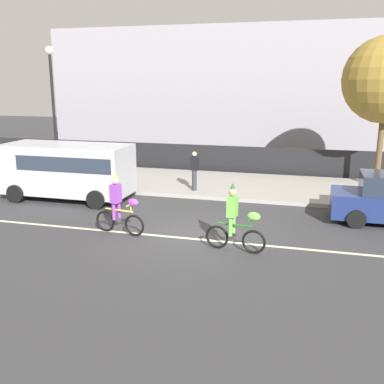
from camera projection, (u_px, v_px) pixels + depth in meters
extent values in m
plane|color=#38383A|center=(193.00, 233.00, 13.84)|extent=(80.00, 80.00, 0.00)
cube|color=beige|center=(188.00, 238.00, 13.37)|extent=(36.00, 0.14, 0.01)
cube|color=#9E9B93|center=(231.00, 185.00, 19.90)|extent=(60.00, 5.00, 0.15)
cube|color=black|center=(242.00, 160.00, 22.47)|extent=(40.00, 0.08, 1.40)
cube|color=#99939E|center=(277.00, 91.00, 29.54)|extent=(28.00, 8.00, 7.78)
torus|color=black|center=(134.00, 225.00, 13.51)|extent=(0.67, 0.18, 0.67)
torus|color=black|center=(105.00, 221.00, 13.93)|extent=(0.67, 0.18, 0.67)
cylinder|color=#E5D84C|center=(119.00, 210.00, 13.62)|extent=(0.96, 0.20, 0.05)
cylinder|color=#E5D84C|center=(115.00, 207.00, 13.66)|extent=(0.04, 0.04, 0.18)
cylinder|color=#E5D84C|center=(131.00, 208.00, 13.42)|extent=(0.04, 0.04, 0.23)
cylinder|color=#E5D84C|center=(131.00, 204.00, 13.39)|extent=(0.11, 0.50, 0.03)
ellipsoid|color=purple|center=(133.00, 202.00, 13.34)|extent=(0.39, 0.25, 0.24)
cube|color=purple|center=(116.00, 194.00, 13.53)|extent=(0.29, 0.35, 0.56)
sphere|color=beige|center=(115.00, 181.00, 13.44)|extent=(0.22, 0.22, 0.22)
cone|color=#E5D84C|center=(115.00, 175.00, 13.39)|extent=(0.14, 0.14, 0.16)
cylinder|color=purple|center=(114.00, 212.00, 13.54)|extent=(0.11, 0.11, 0.48)
cylinder|color=purple|center=(119.00, 210.00, 13.79)|extent=(0.11, 0.11, 0.48)
torus|color=black|center=(254.00, 242.00, 12.13)|extent=(0.67, 0.16, 0.67)
torus|color=black|center=(217.00, 237.00, 12.52)|extent=(0.67, 0.16, 0.67)
cylinder|color=#266626|center=(235.00, 225.00, 12.22)|extent=(0.96, 0.18, 0.05)
cylinder|color=#266626|center=(230.00, 221.00, 12.26)|extent=(0.04, 0.04, 0.18)
cylinder|color=#266626|center=(251.00, 223.00, 12.04)|extent=(0.04, 0.04, 0.23)
cylinder|color=#266626|center=(251.00, 219.00, 12.01)|extent=(0.10, 0.50, 0.03)
ellipsoid|color=#72CC4C|center=(254.00, 216.00, 11.96)|extent=(0.38, 0.25, 0.24)
cube|color=#72CC4C|center=(232.00, 207.00, 12.14)|extent=(0.28, 0.35, 0.56)
sphere|color=tan|center=(233.00, 192.00, 12.04)|extent=(0.22, 0.22, 0.22)
cone|color=#266626|center=(233.00, 186.00, 12.00)|extent=(0.14, 0.14, 0.16)
cylinder|color=#72CC4C|center=(230.00, 227.00, 12.14)|extent=(0.11, 0.11, 0.48)
cylinder|color=#72CC4C|center=(233.00, 224.00, 12.40)|extent=(0.11, 0.11, 0.48)
cube|color=silver|center=(67.00, 169.00, 17.56)|extent=(5.00, 2.00, 1.90)
cube|color=#283342|center=(76.00, 160.00, 17.37)|extent=(3.90, 2.02, 0.56)
cylinder|color=black|center=(96.00, 200.00, 16.40)|extent=(0.70, 0.22, 0.70)
cylinder|color=black|center=(119.00, 187.00, 18.27)|extent=(0.70, 0.22, 0.70)
cylinder|color=black|center=(16.00, 194.00, 17.27)|extent=(0.70, 0.22, 0.70)
cylinder|color=black|center=(45.00, 183.00, 19.14)|extent=(0.70, 0.22, 0.70)
cylinder|color=black|center=(356.00, 219.00, 14.25)|extent=(0.60, 0.20, 0.60)
cylinder|color=black|center=(352.00, 205.00, 15.86)|extent=(0.60, 0.20, 0.60)
cylinder|color=black|center=(54.00, 120.00, 19.78)|extent=(0.12, 0.12, 5.50)
sphere|color=#EAEACC|center=(49.00, 50.00, 19.08)|extent=(0.36, 0.36, 0.36)
cylinder|color=brown|center=(380.00, 149.00, 18.95)|extent=(0.24, 0.24, 3.22)
cylinder|color=#33333D|center=(194.00, 180.00, 18.55)|extent=(0.20, 0.20, 0.85)
cube|color=black|center=(194.00, 163.00, 18.38)|extent=(0.32, 0.20, 0.56)
sphere|color=beige|center=(194.00, 154.00, 18.28)|extent=(0.20, 0.20, 0.20)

